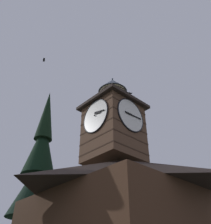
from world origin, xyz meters
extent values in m
pyramid|color=#2D231E|center=(-1.35, -0.16, 6.89)|extent=(10.87, 10.76, 2.84)
cube|color=brown|center=(-1.38, -1.07, 10.72)|extent=(3.75, 3.75, 4.83)
cube|color=#3C291C|center=(-1.38, -1.07, 8.89)|extent=(3.79, 3.79, 0.10)
cube|color=#3C291C|center=(-1.38, -1.07, 9.79)|extent=(3.79, 3.79, 0.10)
cube|color=#3C291C|center=(-1.38, -1.07, 10.70)|extent=(3.79, 3.79, 0.10)
cube|color=#3C291C|center=(-1.38, -1.07, 11.60)|extent=(3.79, 3.79, 0.10)
cube|color=#3C291C|center=(-1.38, -1.07, 12.51)|extent=(3.79, 3.79, 0.10)
cylinder|color=white|center=(-1.38, 0.84, 11.65)|extent=(2.74, 0.10, 2.74)
torus|color=black|center=(-1.38, 0.86, 11.65)|extent=(2.84, 0.10, 2.84)
cube|color=black|center=(-1.03, 0.94, 11.64)|extent=(0.69, 0.04, 0.14)
cube|color=black|center=(-1.94, 0.94, 11.67)|extent=(1.13, 0.04, 0.13)
sphere|color=black|center=(-1.38, 0.95, 11.65)|extent=(0.10, 0.10, 0.10)
cylinder|color=white|center=(0.53, -1.07, 11.65)|extent=(0.10, 2.74, 2.74)
torus|color=black|center=(0.55, -1.07, 11.65)|extent=(0.10, 2.84, 2.84)
cube|color=black|center=(0.63, -0.74, 11.73)|extent=(0.04, 0.69, 0.28)
cube|color=black|center=(0.63, -0.52, 11.78)|extent=(0.04, 1.11, 0.35)
sphere|color=black|center=(0.64, -1.07, 11.65)|extent=(0.10, 0.10, 0.10)
cube|color=#2D231E|center=(-1.38, -1.07, 13.26)|extent=(4.45, 4.45, 0.25)
cylinder|color=tan|center=(-1.38, -1.07, 14.17)|extent=(2.26, 2.26, 1.56)
cylinder|color=#2D2319|center=(-1.38, -1.07, 13.58)|extent=(2.32, 2.32, 0.10)
cylinder|color=#2D2319|center=(-1.38, -1.07, 13.97)|extent=(2.32, 2.32, 0.10)
cylinder|color=#2D2319|center=(-1.38, -1.07, 14.36)|extent=(2.32, 2.32, 0.10)
cylinder|color=#2D2319|center=(-1.38, -1.07, 14.75)|extent=(2.32, 2.32, 0.10)
cone|color=#424C5B|center=(-1.38, -1.07, 15.65)|extent=(2.56, 2.56, 1.40)
sphere|color=#2D3847|center=(-1.38, -1.07, 16.44)|extent=(0.16, 0.16, 0.16)
cone|color=black|center=(1.00, -8.19, 7.48)|extent=(4.11, 4.11, 4.65)
cone|color=black|center=(1.00, -8.19, 11.30)|extent=(2.91, 2.91, 5.35)
cone|color=black|center=(1.00, -8.19, 14.87)|extent=(1.70, 1.70, 5.56)
sphere|color=silver|center=(-21.31, -34.77, 10.40)|extent=(2.03, 2.03, 2.03)
ellipsoid|color=black|center=(3.77, -4.93, 18.23)|extent=(0.24, 0.20, 0.12)
cube|color=black|center=(3.72, -5.04, 18.23)|extent=(0.24, 0.28, 0.07)
cube|color=black|center=(3.82, -4.82, 18.23)|extent=(0.24, 0.28, 0.07)
ellipsoid|color=black|center=(-4.39, -1.77, 16.78)|extent=(0.23, 0.29, 0.14)
cube|color=black|center=(-4.56, -1.71, 16.78)|extent=(0.39, 0.30, 0.09)
cube|color=black|center=(-4.23, -1.84, 16.78)|extent=(0.39, 0.30, 0.09)
camera|label=1|loc=(10.96, 11.45, 1.56)|focal=39.93mm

